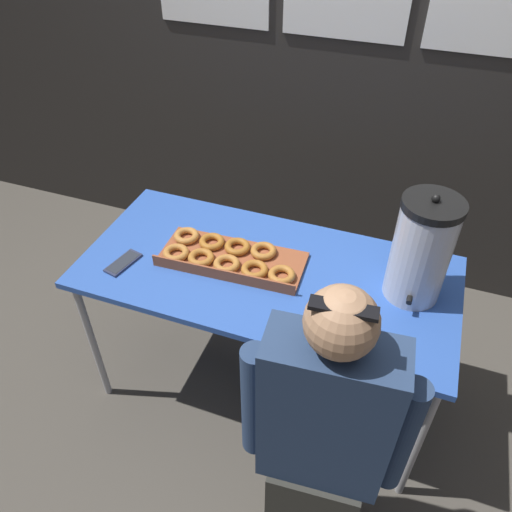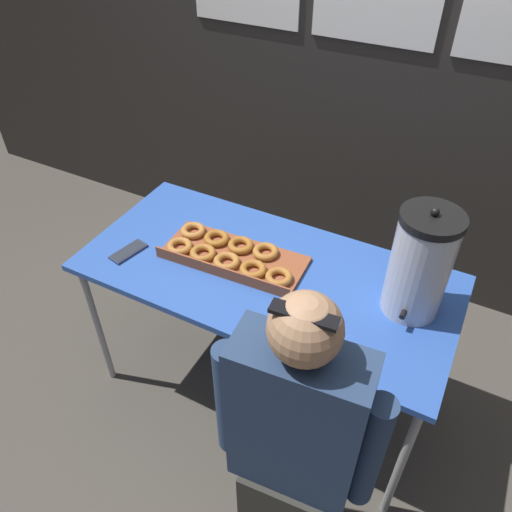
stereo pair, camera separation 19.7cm
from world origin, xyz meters
name	(u,v)px [view 2 (the right image)]	position (x,y,z in m)	size (l,w,h in m)	color
ground_plane	(264,384)	(0.00, 0.00, 0.00)	(12.00, 12.00, 0.00)	#4C473F
back_wall	(374,37)	(0.00, 1.12, 1.36)	(6.00, 0.11, 2.72)	#282623
folding_table	(266,280)	(0.00, 0.00, 0.72)	(1.50, 0.71, 0.76)	#2D56B2
donut_box	(230,255)	(-0.16, 0.00, 0.79)	(0.60, 0.28, 0.05)	brown
coffee_urn	(420,264)	(0.55, 0.07, 0.97)	(0.21, 0.24, 0.44)	silver
cell_phone	(128,252)	(-0.56, -0.16, 0.77)	(0.10, 0.17, 0.01)	#2D334C
person_seated	(294,449)	(0.38, -0.56, 0.62)	(0.53, 0.24, 1.28)	#33332D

